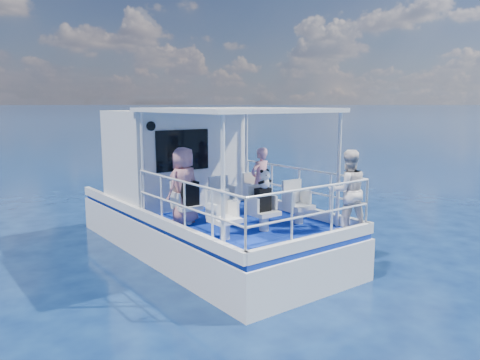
{
  "coord_description": "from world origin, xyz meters",
  "views": [
    {
      "loc": [
        -5.48,
        -7.66,
        3.27
      ],
      "look_at": [
        -0.04,
        -0.4,
        1.78
      ],
      "focal_mm": 35.0,
      "sensor_mm": 36.0,
      "label": 1
    }
  ],
  "objects_px": {
    "backpack_center": "(263,200)",
    "panda": "(264,179)",
    "passenger_port_fwd": "(184,186)",
    "passenger_stbd_aft": "(348,191)"
  },
  "relations": [
    {
      "from": "passenger_port_fwd",
      "to": "panda",
      "type": "bearing_deg",
      "value": 109.48
    },
    {
      "from": "passenger_port_fwd",
      "to": "backpack_center",
      "type": "distance_m",
      "value": 1.65
    },
    {
      "from": "backpack_center",
      "to": "panda",
      "type": "bearing_deg",
      "value": -67.17
    },
    {
      "from": "passenger_port_fwd",
      "to": "panda",
      "type": "xyz_separation_m",
      "value": [
        0.9,
        -1.4,
        0.23
      ]
    },
    {
      "from": "backpack_center",
      "to": "passenger_stbd_aft",
      "type": "bearing_deg",
      "value": -35.61
    },
    {
      "from": "passenger_stbd_aft",
      "to": "panda",
      "type": "bearing_deg",
      "value": -8.44
    },
    {
      "from": "backpack_center",
      "to": "panda",
      "type": "height_order",
      "value": "panda"
    },
    {
      "from": "backpack_center",
      "to": "panda",
      "type": "distance_m",
      "value": 0.4
    },
    {
      "from": "panda",
      "to": "passenger_port_fwd",
      "type": "bearing_deg",
      "value": 122.74
    },
    {
      "from": "passenger_stbd_aft",
      "to": "backpack_center",
      "type": "height_order",
      "value": "passenger_stbd_aft"
    }
  ]
}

